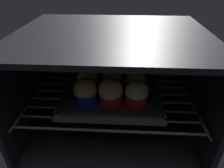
{
  "coord_description": "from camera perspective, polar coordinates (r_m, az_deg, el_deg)",
  "views": [
    {
      "loc": [
        3.24,
        -36.89,
        52.81
      ],
      "look_at": [
        0.0,
        21.47,
        17.57
      ],
      "focal_mm": 31.78,
      "sensor_mm": 36.0,
      "label": 1
    }
  ],
  "objects": [
    {
      "name": "muffin_row1_col0",
      "position": [
        0.68,
        -6.94,
        1.14
      ],
      "size": [
        7.3,
        7.3,
        8.3
      ],
      "color": "#1928B7",
      "rests_on": "baking_tray"
    },
    {
      "name": "muffin_row2_col1",
      "position": [
        0.74,
        0.25,
        4.44
      ],
      "size": [
        7.4,
        7.4,
        9.15
      ],
      "color": "silver",
      "rests_on": "baking_tray"
    },
    {
      "name": "oven_rack",
      "position": [
        0.71,
        0.02,
        -2.53
      ],
      "size": [
        54.8,
        42.0,
        0.8
      ],
      "color": "#51515B",
      "rests_on": "oven_cavity"
    },
    {
      "name": "muffin_row0_col1",
      "position": [
        0.61,
        -0.73,
        -2.41
      ],
      "size": [
        7.44,
        7.44,
        8.94
      ],
      "color": "red",
      "rests_on": "baking_tray"
    },
    {
      "name": "muffin_row0_col2",
      "position": [
        0.61,
        7.07,
        -2.88
      ],
      "size": [
        7.12,
        7.12,
        8.41
      ],
      "color": "red",
      "rests_on": "baking_tray"
    },
    {
      "name": "muffin_row2_col2",
      "position": [
        0.75,
        6.73,
        4.24
      ],
      "size": [
        7.16,
        7.16,
        8.69
      ],
      "color": "#1928B7",
      "rests_on": "baking_tray"
    },
    {
      "name": "muffin_row1_col1",
      "position": [
        0.67,
        -0.31,
        1.09
      ],
      "size": [
        6.9,
        6.9,
        8.54
      ],
      "color": "#1928B7",
      "rests_on": "baking_tray"
    },
    {
      "name": "oven_cavity",
      "position": [
        0.73,
        0.21,
        1.56
      ],
      "size": [
        59.0,
        47.0,
        37.0
      ],
      "color": "black",
      "rests_on": "ground"
    },
    {
      "name": "muffin_row2_col0",
      "position": [
        0.75,
        -6.1,
        4.48
      ],
      "size": [
        6.9,
        6.9,
        8.58
      ],
      "color": "#1928B7",
      "rests_on": "baking_tray"
    },
    {
      "name": "muffin_row0_col0",
      "position": [
        0.62,
        -7.64,
        -2.29
      ],
      "size": [
        7.12,
        7.12,
        8.54
      ],
      "color": "#1928B7",
      "rests_on": "baking_tray"
    },
    {
      "name": "muffin_row1_col2",
      "position": [
        0.67,
        6.72,
        0.8
      ],
      "size": [
        6.9,
        6.9,
        8.48
      ],
      "color": "#1928B7",
      "rests_on": "baking_tray"
    },
    {
      "name": "baking_tray",
      "position": [
        0.7,
        0.0,
        -2.03
      ],
      "size": [
        32.48,
        32.48,
        2.2
      ],
      "color": "#4C4C51",
      "rests_on": "oven_rack"
    }
  ]
}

